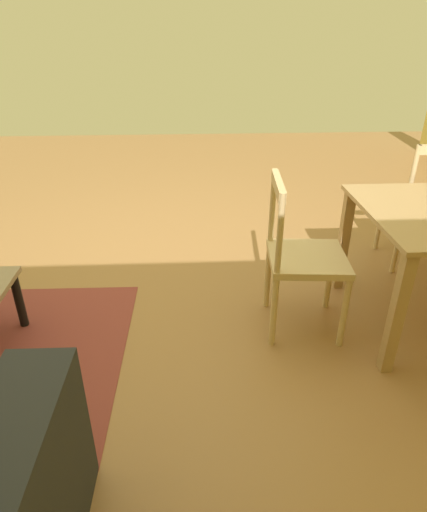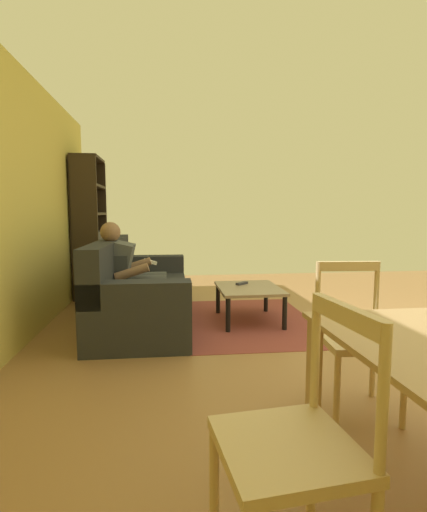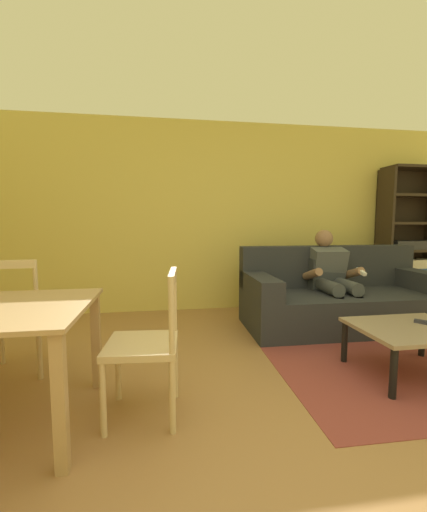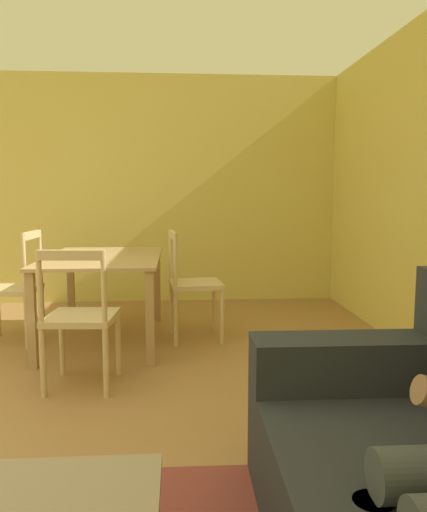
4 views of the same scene
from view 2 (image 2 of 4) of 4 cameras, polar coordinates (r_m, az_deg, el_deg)
ground_plane at (r=3.65m, az=24.41°, el=-13.41°), size 8.88×8.88×0.00m
couch at (r=4.35m, az=-11.17°, el=-5.40°), size 2.20×0.97×0.91m
person_lounging at (r=4.24m, az=-11.79°, el=-2.33°), size 0.59×0.89×1.10m
coffee_table at (r=4.32m, az=5.23°, el=-5.20°), size 0.83×0.67×0.38m
tv_remote at (r=4.47m, az=4.19°, el=-4.02°), size 0.15×0.16×0.02m
bookshelf at (r=5.88m, az=-17.75°, el=1.72°), size 0.84×0.36×1.98m
dining_chair_near_wall at (r=1.39m, az=11.98°, el=-25.82°), size 0.46×0.46×0.92m
dining_chair_facing_couch at (r=2.54m, az=20.21°, el=-11.28°), size 0.45×0.45×0.90m
area_rug at (r=4.40m, az=5.18°, el=-9.41°), size 2.02×1.43×0.01m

